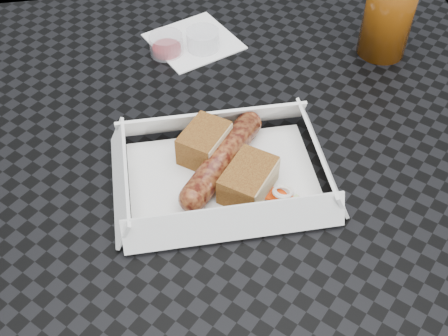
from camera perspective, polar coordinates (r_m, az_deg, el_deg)
name	(u,v)px	position (r m, az deg, el deg)	size (l,w,h in m)	color
patio_table	(258,168)	(0.79, 3.48, -0.04)	(0.80, 0.80, 0.74)	black
food_tray	(223,178)	(0.67, -0.14, -1.03)	(0.22, 0.15, 0.00)	white
bratwurst	(223,159)	(0.66, -0.15, 0.95)	(0.12, 0.14, 0.03)	brown
bread_near	(204,143)	(0.68, -2.03, 2.56)	(0.06, 0.04, 0.04)	brown
bread_far	(248,180)	(0.64, 2.47, -1.21)	(0.07, 0.05, 0.04)	brown
veg_garnish	(283,197)	(0.65, 5.99, -2.99)	(0.03, 0.03, 0.00)	#DD3D09
napkin	(194,41)	(0.89, -3.10, 12.72)	(0.12, 0.12, 0.00)	white
condiment_cup_sauce	(166,45)	(0.86, -5.88, 12.36)	(0.05, 0.05, 0.03)	maroon
condiment_cup_empty	(203,40)	(0.86, -2.16, 12.86)	(0.05, 0.05, 0.03)	silver
drink_glass	(391,6)	(0.86, 16.56, 15.46)	(0.07, 0.07, 0.15)	#653108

